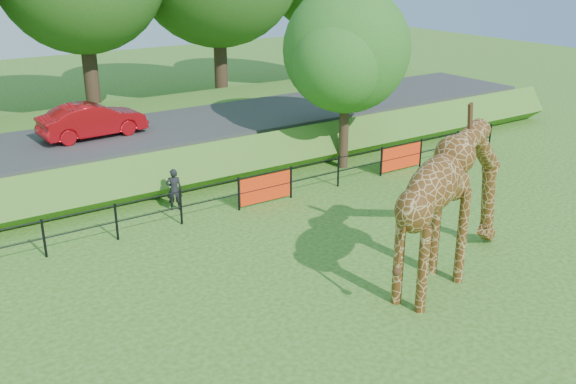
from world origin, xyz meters
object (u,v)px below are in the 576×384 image
object	(u,v)px
giraffe	(454,204)
car_red	(92,120)
visitor	(174,189)
tree_east	(348,54)

from	to	relation	value
giraffe	car_red	world-z (taller)	giraffe
giraffe	visitor	bearing A→B (deg)	99.03
car_red	tree_east	world-z (taller)	tree_east
giraffe	tree_east	world-z (taller)	tree_east
giraffe	car_red	size ratio (longest dim) A/B	1.44
tree_east	car_red	bearing A→B (deg)	151.33
tree_east	visitor	bearing A→B (deg)	-176.61
visitor	car_red	bearing A→B (deg)	-55.86
car_red	visitor	size ratio (longest dim) A/B	2.76
giraffe	visitor	size ratio (longest dim) A/B	3.97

